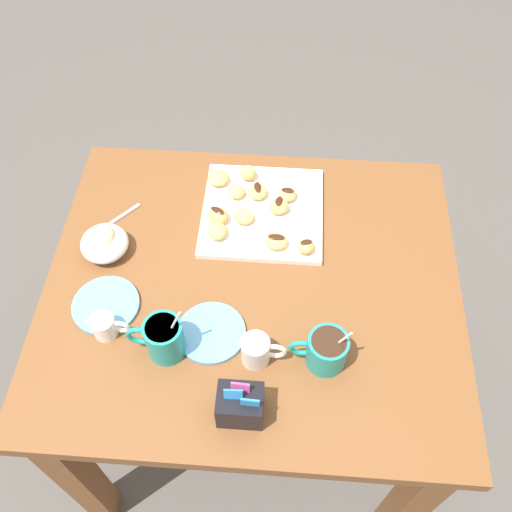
{
  "coord_description": "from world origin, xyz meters",
  "views": [
    {
      "loc": [
        -0.06,
        0.71,
        1.85
      ],
      "look_at": [
        -0.0,
        -0.06,
        0.77
      ],
      "focal_mm": 39.81,
      "sensor_mm": 36.0,
      "label": 1
    }
  ],
  "objects_px": {
    "beignet_0": "(279,206)",
    "beignet_5": "(218,216)",
    "pastry_plate_square": "(262,212)",
    "sugar_caddy": "(242,405)",
    "coffee_mug_teal_right": "(163,338)",
    "saucer_sky_left": "(106,305)",
    "beignet_7": "(258,192)",
    "ice_cream_bowl": "(104,242)",
    "coffee_mug_teal_left": "(326,350)",
    "beignet_6": "(217,231)",
    "beignet_3": "(218,178)",
    "cream_pitcher_white": "(256,350)",
    "beignet_1": "(236,192)",
    "saucer_sky_right": "(211,333)",
    "chocolate_sauce_pitcher": "(104,326)",
    "beignet_8": "(287,194)",
    "beignet_4": "(276,241)",
    "beignet_10": "(248,173)",
    "beignet_2": "(244,217)",
    "beignet_9": "(306,247)",
    "dining_table": "(253,313)"
  },
  "relations": [
    {
      "from": "beignet_2",
      "to": "beignet_5",
      "type": "xyz_separation_m",
      "value": [
        0.06,
        0.01,
        0.0
      ]
    },
    {
      "from": "pastry_plate_square",
      "to": "cream_pitcher_white",
      "type": "height_order",
      "value": "cream_pitcher_white"
    },
    {
      "from": "beignet_10",
      "to": "ice_cream_bowl",
      "type": "bearing_deg",
      "value": 37.82
    },
    {
      "from": "coffee_mug_teal_right",
      "to": "saucer_sky_right",
      "type": "distance_m",
      "value": 0.11
    },
    {
      "from": "beignet_2",
      "to": "beignet_6",
      "type": "relative_size",
      "value": 1.0
    },
    {
      "from": "sugar_caddy",
      "to": "beignet_9",
      "type": "height_order",
      "value": "sugar_caddy"
    },
    {
      "from": "beignet_0",
      "to": "beignet_5",
      "type": "xyz_separation_m",
      "value": [
        0.15,
        0.04,
        0.0
      ]
    },
    {
      "from": "beignet_6",
      "to": "beignet_2",
      "type": "bearing_deg",
      "value": -139.15
    },
    {
      "from": "beignet_8",
      "to": "beignet_0",
      "type": "bearing_deg",
      "value": 66.03
    },
    {
      "from": "beignet_0",
      "to": "beignet_7",
      "type": "height_order",
      "value": "beignet_0"
    },
    {
      "from": "coffee_mug_teal_left",
      "to": "saucer_sky_right",
      "type": "xyz_separation_m",
      "value": [
        0.25,
        -0.04,
        -0.04
      ]
    },
    {
      "from": "pastry_plate_square",
      "to": "saucer_sky_right",
      "type": "xyz_separation_m",
      "value": [
        0.09,
        0.35,
        -0.0
      ]
    },
    {
      "from": "dining_table",
      "to": "beignet_7",
      "type": "xyz_separation_m",
      "value": [
        0.01,
        -0.26,
        0.17
      ]
    },
    {
      "from": "beignet_10",
      "to": "beignet_1",
      "type": "bearing_deg",
      "value": 68.86
    },
    {
      "from": "saucer_sky_right",
      "to": "chocolate_sauce_pitcher",
      "type": "bearing_deg",
      "value": 3.41
    },
    {
      "from": "beignet_7",
      "to": "beignet_10",
      "type": "relative_size",
      "value": 1.17
    },
    {
      "from": "coffee_mug_teal_left",
      "to": "beignet_6",
      "type": "height_order",
      "value": "coffee_mug_teal_left"
    },
    {
      "from": "ice_cream_bowl",
      "to": "beignet_4",
      "type": "bearing_deg",
      "value": -174.82
    },
    {
      "from": "dining_table",
      "to": "saucer_sky_left",
      "type": "height_order",
      "value": "saucer_sky_left"
    },
    {
      "from": "coffee_mug_teal_right",
      "to": "saucer_sky_left",
      "type": "height_order",
      "value": "coffee_mug_teal_right"
    },
    {
      "from": "beignet_4",
      "to": "saucer_sky_right",
      "type": "bearing_deg",
      "value": 61.97
    },
    {
      "from": "ice_cream_bowl",
      "to": "chocolate_sauce_pitcher",
      "type": "bearing_deg",
      "value": 102.97
    },
    {
      "from": "beignet_5",
      "to": "beignet_1",
      "type": "bearing_deg",
      "value": -114.04
    },
    {
      "from": "beignet_5",
      "to": "chocolate_sauce_pitcher",
      "type": "bearing_deg",
      "value": 56.73
    },
    {
      "from": "chocolate_sauce_pitcher",
      "to": "beignet_4",
      "type": "xyz_separation_m",
      "value": [
        -0.36,
        -0.25,
        -0.0
      ]
    },
    {
      "from": "pastry_plate_square",
      "to": "beignet_1",
      "type": "xyz_separation_m",
      "value": [
        0.07,
        -0.04,
        0.02
      ]
    },
    {
      "from": "cream_pitcher_white",
      "to": "ice_cream_bowl",
      "type": "height_order",
      "value": "ice_cream_bowl"
    },
    {
      "from": "coffee_mug_teal_left",
      "to": "saucer_sky_right",
      "type": "bearing_deg",
      "value": -10.22
    },
    {
      "from": "saucer_sky_right",
      "to": "beignet_7",
      "type": "height_order",
      "value": "beignet_7"
    },
    {
      "from": "coffee_mug_teal_right",
      "to": "cream_pitcher_white",
      "type": "distance_m",
      "value": 0.19
    },
    {
      "from": "beignet_2",
      "to": "beignet_9",
      "type": "height_order",
      "value": "beignet_9"
    },
    {
      "from": "beignet_2",
      "to": "beignet_0",
      "type": "bearing_deg",
      "value": -157.01
    },
    {
      "from": "pastry_plate_square",
      "to": "beignet_9",
      "type": "distance_m",
      "value": 0.16
    },
    {
      "from": "saucer_sky_left",
      "to": "beignet_8",
      "type": "bearing_deg",
      "value": -139.3
    },
    {
      "from": "saucer_sky_left",
      "to": "sugar_caddy",
      "type": "bearing_deg",
      "value": 145.79
    },
    {
      "from": "pastry_plate_square",
      "to": "coffee_mug_teal_left",
      "type": "height_order",
      "value": "coffee_mug_teal_left"
    },
    {
      "from": "saucer_sky_right",
      "to": "beignet_0",
      "type": "xyz_separation_m",
      "value": [
        -0.13,
        -0.35,
        0.03
      ]
    },
    {
      "from": "beignet_9",
      "to": "beignet_3",
      "type": "bearing_deg",
      "value": -41.86
    },
    {
      "from": "saucer_sky_right",
      "to": "beignet_4",
      "type": "relative_size",
      "value": 2.69
    },
    {
      "from": "beignet_4",
      "to": "sugar_caddy",
      "type": "bearing_deg",
      "value": 83.86
    },
    {
      "from": "ice_cream_bowl",
      "to": "pastry_plate_square",
      "type": "bearing_deg",
      "value": -158.66
    },
    {
      "from": "saucer_sky_right",
      "to": "beignet_3",
      "type": "relative_size",
      "value": 2.72
    },
    {
      "from": "beignet_4",
      "to": "beignet_9",
      "type": "relative_size",
      "value": 1.35
    },
    {
      "from": "coffee_mug_teal_right",
      "to": "beignet_6",
      "type": "relative_size",
      "value": 2.89
    },
    {
      "from": "beignet_5",
      "to": "beignet_8",
      "type": "bearing_deg",
      "value": -152.86
    },
    {
      "from": "beignet_3",
      "to": "cream_pitcher_white",
      "type": "bearing_deg",
      "value": 105.38
    },
    {
      "from": "beignet_1",
      "to": "beignet_5",
      "type": "xyz_separation_m",
      "value": [
        0.04,
        0.08,
        0.0
      ]
    },
    {
      "from": "pastry_plate_square",
      "to": "sugar_caddy",
      "type": "relative_size",
      "value": 2.84
    },
    {
      "from": "beignet_4",
      "to": "beignet_7",
      "type": "bearing_deg",
      "value": -70.31
    },
    {
      "from": "beignet_2",
      "to": "beignet_4",
      "type": "xyz_separation_m",
      "value": [
        -0.08,
        0.07,
        0.0
      ]
    }
  ]
}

